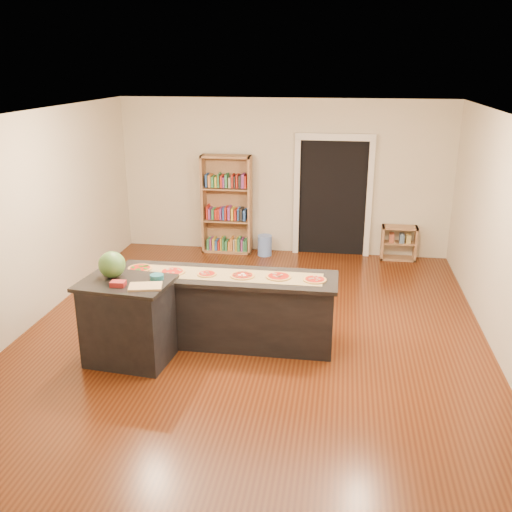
# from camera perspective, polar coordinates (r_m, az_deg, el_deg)

# --- Properties ---
(room) EXTENTS (6.00, 7.00, 2.80)m
(room) POSITION_cam_1_polar(r_m,az_deg,el_deg) (7.08, -0.25, 2.55)
(room) COLOR beige
(room) RESTS_ON ground
(doorway) EXTENTS (1.40, 0.09, 2.21)m
(doorway) POSITION_cam_1_polar(r_m,az_deg,el_deg) (10.41, 7.71, 6.54)
(doorway) COLOR black
(doorway) RESTS_ON room
(kitchen_island) EXTENTS (2.76, 0.75, 0.91)m
(kitchen_island) POSITION_cam_1_polar(r_m,az_deg,el_deg) (7.18, -3.05, -5.26)
(kitchen_island) COLOR black
(kitchen_island) RESTS_ON ground
(side_counter) EXTENTS (1.02, 0.75, 1.01)m
(side_counter) POSITION_cam_1_polar(r_m,az_deg,el_deg) (6.87, -12.67, -6.37)
(side_counter) COLOR black
(side_counter) RESTS_ON ground
(bookshelf) EXTENTS (0.90, 0.32, 1.81)m
(bookshelf) POSITION_cam_1_polar(r_m,az_deg,el_deg) (10.51, -2.94, 5.15)
(bookshelf) COLOR #A3774F
(bookshelf) RESTS_ON ground
(low_shelf) EXTENTS (0.62, 0.27, 0.62)m
(low_shelf) POSITION_cam_1_polar(r_m,az_deg,el_deg) (10.54, 14.08, 1.28)
(low_shelf) COLOR #A3774F
(low_shelf) RESTS_ON ground
(waste_bin) EXTENTS (0.26, 0.26, 0.38)m
(waste_bin) POSITION_cam_1_polar(r_m,az_deg,el_deg) (10.49, 0.88, 1.08)
(waste_bin) COLOR #648ADF
(waste_bin) RESTS_ON ground
(kraft_paper) EXTENTS (2.39, 0.44, 0.00)m
(kraft_paper) POSITION_cam_1_polar(r_m,az_deg,el_deg) (7.00, -3.12, -1.88)
(kraft_paper) COLOR #A58955
(kraft_paper) RESTS_ON kitchen_island
(watermelon) EXTENTS (0.31, 0.31, 0.31)m
(watermelon) POSITION_cam_1_polar(r_m,az_deg,el_deg) (6.78, -14.21, -0.84)
(watermelon) COLOR #144214
(watermelon) RESTS_ON side_counter
(cutting_board) EXTENTS (0.41, 0.32, 0.02)m
(cutting_board) POSITION_cam_1_polar(r_m,az_deg,el_deg) (6.45, -11.01, -3.01)
(cutting_board) COLOR tan
(cutting_board) RESTS_ON side_counter
(package_red) EXTENTS (0.17, 0.13, 0.06)m
(package_red) POSITION_cam_1_polar(r_m,az_deg,el_deg) (6.55, -13.63, -2.70)
(package_red) COLOR maroon
(package_red) RESTS_ON side_counter
(package_teal) EXTENTS (0.16, 0.16, 0.06)m
(package_teal) POSITION_cam_1_polar(r_m,az_deg,el_deg) (6.65, -9.89, -2.08)
(package_teal) COLOR #195966
(package_teal) RESTS_ON side_counter
(pizza_a) EXTENTS (0.31, 0.31, 0.02)m
(pizza_a) POSITION_cam_1_polar(r_m,az_deg,el_deg) (7.33, -11.51, -1.19)
(pizza_a) COLOR tan
(pizza_a) RESTS_ON kitchen_island
(pizza_b) EXTENTS (0.30, 0.30, 0.02)m
(pizza_b) POSITION_cam_1_polar(r_m,az_deg,el_deg) (7.14, -8.36, -1.56)
(pizza_b) COLOR tan
(pizza_b) RESTS_ON kitchen_island
(pizza_c) EXTENTS (0.26, 0.26, 0.02)m
(pizza_c) POSITION_cam_1_polar(r_m,az_deg,el_deg) (7.01, -4.94, -1.79)
(pizza_c) COLOR tan
(pizza_c) RESTS_ON kitchen_island
(pizza_d) EXTENTS (0.31, 0.31, 0.02)m
(pizza_d) POSITION_cam_1_polar(r_m,az_deg,el_deg) (6.94, -1.38, -1.96)
(pizza_d) COLOR tan
(pizza_d) RESTS_ON kitchen_island
(pizza_e) EXTENTS (0.30, 0.30, 0.02)m
(pizza_e) POSITION_cam_1_polar(r_m,az_deg,el_deg) (6.91, 2.27, -2.06)
(pizza_e) COLOR tan
(pizza_e) RESTS_ON kitchen_island
(pizza_f) EXTENTS (0.29, 0.29, 0.02)m
(pizza_f) POSITION_cam_1_polar(r_m,az_deg,el_deg) (6.84, 5.90, -2.36)
(pizza_f) COLOR tan
(pizza_f) RESTS_ON kitchen_island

